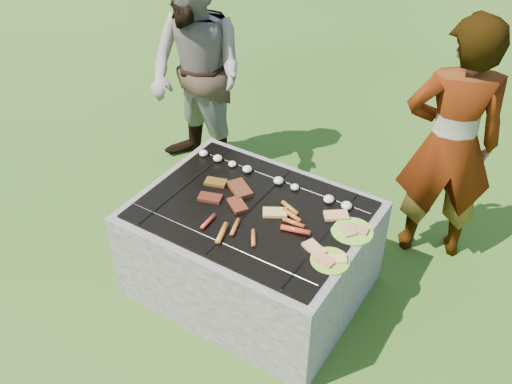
% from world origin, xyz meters
% --- Properties ---
extents(lawn, '(60.00, 60.00, 0.00)m').
position_xyz_m(lawn, '(0.00, 0.00, 0.00)').
color(lawn, '#204711').
rests_on(lawn, ground).
extents(fire_pit, '(1.30, 1.00, 0.62)m').
position_xyz_m(fire_pit, '(0.00, 0.00, 0.28)').
color(fire_pit, '#9D968C').
rests_on(fire_pit, ground).
extents(mushrooms, '(1.06, 0.06, 0.04)m').
position_xyz_m(mushrooms, '(-0.04, 0.29, 0.63)').
color(mushrooms, white).
rests_on(mushrooms, fire_pit).
extents(pork_slabs, '(0.38, 0.30, 0.03)m').
position_xyz_m(pork_slabs, '(-0.18, 0.05, 0.62)').
color(pork_slabs, '#9A5F1C').
rests_on(pork_slabs, fire_pit).
extents(sausages, '(0.54, 0.49, 0.03)m').
position_xyz_m(sausages, '(0.13, -0.10, 0.63)').
color(sausages, orange).
rests_on(sausages, fire_pit).
extents(bread_on_grate, '(0.47, 0.43, 0.02)m').
position_xyz_m(bread_on_grate, '(0.33, 0.05, 0.62)').
color(bread_on_grate, '#DAC56F').
rests_on(bread_on_grate, fire_pit).
extents(plate_far, '(0.29, 0.29, 0.03)m').
position_xyz_m(plate_far, '(0.56, 0.13, 0.61)').
color(plate_far, '#B0E236').
rests_on(plate_far, fire_pit).
extents(plate_near, '(0.26, 0.26, 0.03)m').
position_xyz_m(plate_near, '(0.56, -0.13, 0.61)').
color(plate_near, yellow).
rests_on(plate_near, fire_pit).
extents(cook, '(0.70, 0.60, 1.62)m').
position_xyz_m(cook, '(0.81, 0.93, 0.81)').
color(cook, '#A59B89').
rests_on(cook, ground).
extents(bystander, '(0.90, 0.77, 1.64)m').
position_xyz_m(bystander, '(-1.00, 0.84, 0.82)').
color(bystander, gray).
rests_on(bystander, ground).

